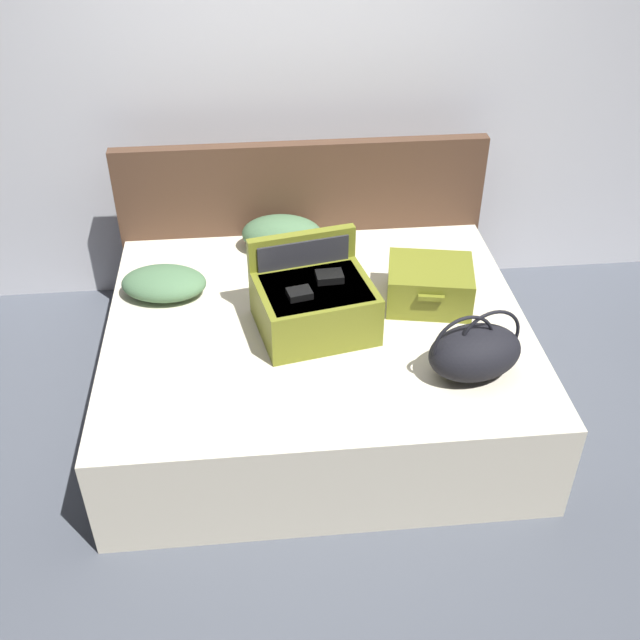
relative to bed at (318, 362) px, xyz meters
The scene contains 9 objects.
ground_plane 0.48m from the bed, 90.00° to the right, with size 12.00×12.00×0.00m, color #4C515B.
back_wall 1.62m from the bed, 90.00° to the left, with size 8.00×0.10×2.60m, color silver.
bed is the anchor object (origin of this frame).
headboard 0.96m from the bed, 90.00° to the left, with size 2.11×0.08×1.08m, color #4C3323.
hard_case_large 0.42m from the bed, 111.10° to the right, with size 0.62×0.56×0.42m.
hard_case_medium 0.70m from the bed, 10.64° to the left, with size 0.48×0.43×0.21m.
duffel_bag 0.90m from the bed, 35.43° to the right, with size 0.48×0.38×0.33m.
pillow_near_headboard 0.80m from the bed, 100.70° to the left, with size 0.45×0.29×0.20m, color #4C724C.
pillow_center_head 0.89m from the bed, 158.19° to the left, with size 0.44×0.30×0.14m, color #4C724C.
Camera 1 is at (-0.28, -2.59, 2.73)m, focal length 42.16 mm.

